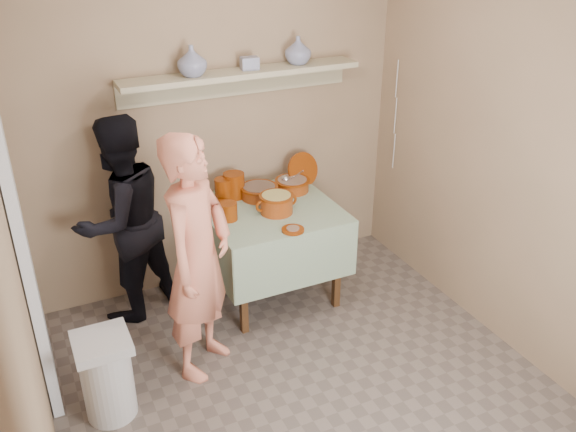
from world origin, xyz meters
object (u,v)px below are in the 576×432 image
serving_table (270,221)px  cazuela_rice (276,202)px  person_helper (122,220)px  person_cook (198,259)px  trash_bin (107,376)px

serving_table → cazuela_rice: (0.01, -0.10, 0.20)m
serving_table → person_helper: bearing=167.2°
serving_table → cazuela_rice: size_ratio=2.95×
person_helper → person_cook: bearing=84.1°
person_cook → person_helper: 0.88m
serving_table → cazuela_rice: 0.23m
person_cook → cazuela_rice: (0.76, 0.48, 0.03)m
person_cook → trash_bin: person_cook is taller
serving_table → trash_bin: 1.65m
cazuela_rice → person_cook: bearing=-147.4°
person_helper → trash_bin: 1.19m
person_helper → trash_bin: person_helper is taller
person_helper → serving_table: bearing=141.3°
serving_table → trash_bin: bearing=-151.0°
cazuela_rice → trash_bin: 1.67m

